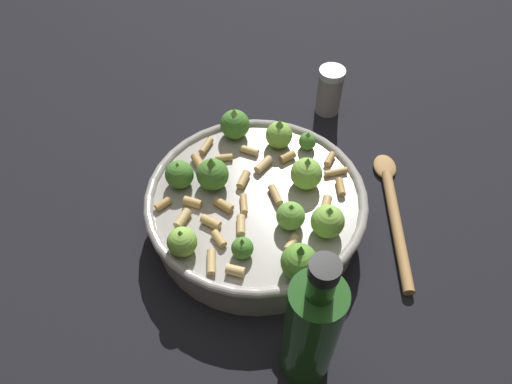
# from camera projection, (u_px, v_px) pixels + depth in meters

# --- Properties ---
(ground_plane) EXTENTS (2.40, 2.40, 0.00)m
(ground_plane) POSITION_uv_depth(u_px,v_px,m) (256.00, 223.00, 0.70)
(ground_plane) COLOR black
(cooking_pan) EXTENTS (0.31, 0.31, 0.12)m
(cooking_pan) POSITION_uv_depth(u_px,v_px,m) (256.00, 206.00, 0.67)
(cooking_pan) COLOR #9E9993
(cooking_pan) RESTS_ON ground
(pepper_shaker) EXTENTS (0.05, 0.05, 0.09)m
(pepper_shaker) POSITION_uv_depth(u_px,v_px,m) (330.00, 91.00, 0.83)
(pepper_shaker) COLOR gray
(pepper_shaker) RESTS_ON ground
(olive_oil_bottle) EXTENTS (0.06, 0.06, 0.23)m
(olive_oil_bottle) POSITION_uv_depth(u_px,v_px,m) (311.00, 331.00, 0.50)
(olive_oil_bottle) COLOR #1E4C19
(olive_oil_bottle) RESTS_ON ground
(wooden_spoon) EXTENTS (0.24, 0.13, 0.02)m
(wooden_spoon) POSITION_uv_depth(u_px,v_px,m) (393.00, 208.00, 0.71)
(wooden_spoon) COLOR #B2844C
(wooden_spoon) RESTS_ON ground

